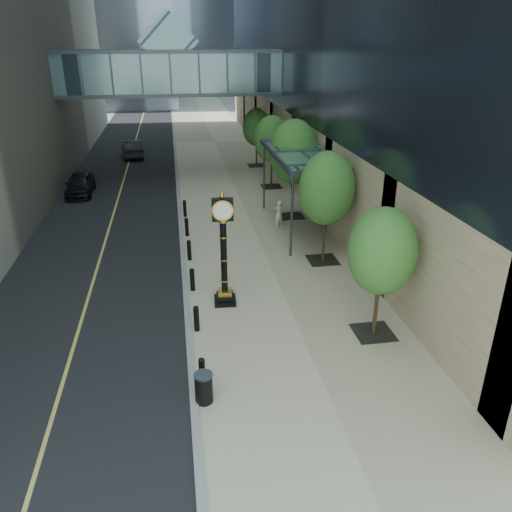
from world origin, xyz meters
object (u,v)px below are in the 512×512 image
(trash_bin, at_px, (204,389))
(car_far, at_px, (132,148))
(street_clock, at_px, (224,258))
(car_near, at_px, (80,184))
(pedestrian, at_px, (279,214))

(trash_bin, height_order, car_far, car_far)
(street_clock, bearing_deg, car_near, 119.46)
(car_near, bearing_deg, trash_bin, -74.23)
(car_far, bearing_deg, street_clock, 93.52)
(trash_bin, xyz_separation_m, car_near, (-6.87, 22.63, 0.23))
(trash_bin, bearing_deg, pedestrian, 69.91)
(street_clock, xyz_separation_m, car_near, (-8.10, 16.80, -1.30))
(street_clock, distance_m, pedestrian, 9.16)
(trash_bin, distance_m, car_near, 23.65)
(pedestrian, bearing_deg, car_near, -59.97)
(street_clock, distance_m, car_far, 28.66)
(street_clock, height_order, pedestrian, street_clock)
(pedestrian, xyz_separation_m, car_near, (-12.00, 8.60, -0.11))
(car_near, distance_m, car_far, 11.67)
(street_clock, distance_m, trash_bin, 6.15)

